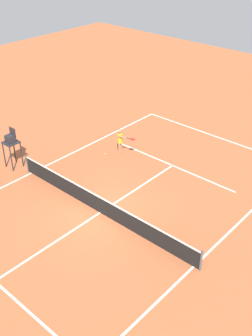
% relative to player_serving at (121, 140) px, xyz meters
% --- Properties ---
extents(ground_plane, '(60.00, 60.00, 0.00)m').
position_rel_player_serving_xyz_m(ground_plane, '(-3.22, 5.02, -0.96)').
color(ground_plane, '#AD5933').
extents(court_lines, '(11.09, 21.92, 0.01)m').
position_rel_player_serving_xyz_m(court_lines, '(-3.22, 5.02, -0.96)').
color(court_lines, white).
rests_on(court_lines, ground).
extents(tennis_net, '(11.69, 0.10, 1.07)m').
position_rel_player_serving_xyz_m(tennis_net, '(-3.22, 5.02, -0.46)').
color(tennis_net, '#4C4C51').
rests_on(tennis_net, ground).
extents(player_serving, '(1.29, 0.48, 1.62)m').
position_rel_player_serving_xyz_m(player_serving, '(0.00, 0.00, 0.00)').
color(player_serving, '#9E704C').
rests_on(player_serving, ground).
extents(tennis_ball, '(0.07, 0.07, 0.07)m').
position_rel_player_serving_xyz_m(tennis_ball, '(0.65, 0.69, -0.92)').
color(tennis_ball, '#CCE033').
rests_on(tennis_ball, ground).
extents(umpire_chair, '(0.80, 0.80, 2.41)m').
position_rel_player_serving_xyz_m(umpire_chair, '(3.60, 5.20, 0.65)').
color(umpire_chair, '#232328').
rests_on(umpire_chair, ground).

